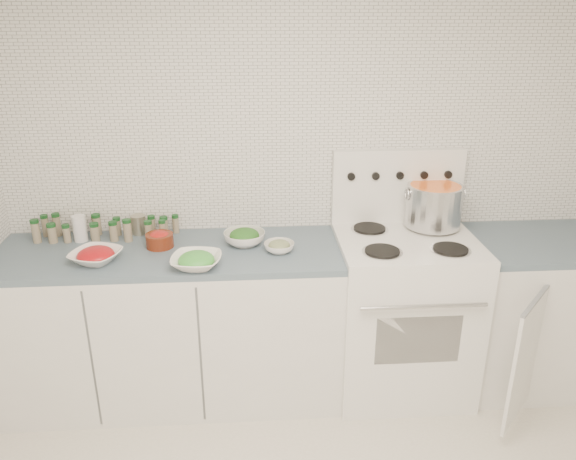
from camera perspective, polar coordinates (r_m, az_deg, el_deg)
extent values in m
cube|color=white|center=(3.24, 2.72, 6.28)|extent=(3.50, 0.02, 2.50)
cube|color=white|center=(3.28, -11.55, -9.56)|extent=(1.85, 0.62, 0.86)
cube|color=slate|center=(3.07, -12.18, -2.37)|extent=(1.85, 0.62, 0.03)
cube|color=white|center=(3.33, 11.47, -8.48)|extent=(0.76, 0.65, 0.92)
cube|color=black|center=(3.05, 13.07, -10.80)|extent=(0.45, 0.01, 0.28)
cylinder|color=silver|center=(2.91, 13.66, -7.57)|extent=(0.65, 0.02, 0.02)
cube|color=white|center=(3.13, 12.10, -1.07)|extent=(0.76, 0.65, 0.01)
cube|color=white|center=(3.32, 11.05, 4.43)|extent=(0.76, 0.06, 0.43)
cylinder|color=silver|center=(2.94, 9.55, -2.20)|extent=(0.21, 0.21, 0.01)
cylinder|color=black|center=(2.93, 9.56, -2.10)|extent=(0.18, 0.18, 0.01)
cylinder|color=silver|center=(3.04, 16.17, -1.95)|extent=(0.21, 0.21, 0.01)
cylinder|color=black|center=(3.04, 16.19, -1.85)|extent=(0.18, 0.18, 0.01)
cylinder|color=silver|center=(3.22, 8.28, 0.10)|extent=(0.21, 0.21, 0.01)
cylinder|color=black|center=(3.22, 8.29, 0.20)|extent=(0.18, 0.18, 0.01)
cylinder|color=silver|center=(3.32, 14.38, 0.26)|extent=(0.21, 0.21, 0.01)
cylinder|color=black|center=(3.31, 14.39, 0.35)|extent=(0.18, 0.18, 0.01)
cylinder|color=black|center=(3.20, 6.43, 5.44)|extent=(0.04, 0.02, 0.04)
cylinder|color=black|center=(3.23, 8.89, 5.46)|extent=(0.04, 0.02, 0.04)
cylinder|color=black|center=(3.27, 11.30, 5.46)|extent=(0.04, 0.02, 0.04)
cylinder|color=black|center=(3.31, 13.65, 5.46)|extent=(0.04, 0.02, 0.04)
cylinder|color=black|center=(3.35, 15.95, 5.45)|extent=(0.04, 0.02, 0.04)
cube|color=white|center=(3.65, 24.07, -7.70)|extent=(0.89, 0.62, 0.86)
cube|color=slate|center=(3.47, 25.19, -1.18)|extent=(0.89, 0.62, 0.03)
cube|color=white|center=(3.18, 22.90, -12.14)|extent=(0.28, 0.31, 0.70)
cylinder|color=silver|center=(3.28, 14.59, 2.43)|extent=(0.31, 0.31, 0.24)
cylinder|color=orange|center=(3.25, 14.76, 4.16)|extent=(0.28, 0.28, 0.03)
torus|color=silver|center=(3.21, 11.98, 3.60)|extent=(0.01, 0.08, 0.08)
torus|color=silver|center=(3.31, 17.35, 3.63)|extent=(0.01, 0.08, 0.08)
imported|color=white|center=(3.02, -18.93, -2.57)|extent=(0.31, 0.31, 0.06)
ellipsoid|color=red|center=(3.01, -18.96, -2.36)|extent=(0.17, 0.17, 0.08)
imported|color=white|center=(2.84, -9.29, -3.18)|extent=(0.28, 0.28, 0.06)
ellipsoid|color=#378A2D|center=(2.83, -9.30, -2.95)|extent=(0.18, 0.18, 0.08)
imported|color=white|center=(3.08, -4.44, -0.82)|extent=(0.30, 0.30, 0.07)
ellipsoid|color=#1C5117|center=(3.07, -4.45, -0.49)|extent=(0.16, 0.16, 0.07)
imported|color=white|center=(2.98, -0.90, -1.76)|extent=(0.17, 0.17, 0.05)
ellipsoid|color=#2E441B|center=(2.97, -0.90, -1.52)|extent=(0.12, 0.12, 0.05)
cylinder|color=#5E2110|center=(3.11, -12.90, -1.04)|extent=(0.15, 0.15, 0.07)
ellipsoid|color=#B3290C|center=(3.10, -12.94, -0.57)|extent=(0.11, 0.11, 0.05)
cylinder|color=white|center=(3.30, -20.39, 0.15)|extent=(0.10, 0.10, 0.15)
cylinder|color=#A19D88|center=(3.32, -14.94, 0.54)|extent=(0.09, 0.09, 0.11)
cylinder|color=gray|center=(3.45, -23.40, 0.28)|extent=(0.04, 0.04, 0.11)
cylinder|color=#13451B|center=(3.43, -23.56, 1.26)|extent=(0.04, 0.04, 0.02)
cylinder|color=gray|center=(3.43, -22.40, 0.37)|extent=(0.04, 0.04, 0.12)
cylinder|color=#13451B|center=(3.41, -22.56, 1.41)|extent=(0.04, 0.04, 0.02)
cylinder|color=gray|center=(3.40, -20.50, 0.30)|extent=(0.04, 0.04, 0.10)
cylinder|color=#13451B|center=(3.38, -20.63, 1.23)|extent=(0.04, 0.04, 0.02)
cylinder|color=gray|center=(3.37, -18.83, 0.40)|extent=(0.05, 0.05, 0.11)
cylinder|color=#13451B|center=(3.35, -18.96, 1.38)|extent=(0.05, 0.05, 0.02)
cylinder|color=gray|center=(3.33, -16.94, 0.23)|extent=(0.04, 0.04, 0.09)
cylinder|color=#13451B|center=(3.31, -17.04, 1.09)|extent=(0.04, 0.04, 0.02)
cylinder|color=gray|center=(3.30, -13.66, 0.40)|extent=(0.04, 0.04, 0.09)
cylinder|color=#13451B|center=(3.28, -13.74, 1.27)|extent=(0.04, 0.04, 0.02)
cylinder|color=gray|center=(3.28, -12.46, 0.33)|extent=(0.04, 0.04, 0.09)
cylinder|color=#13451B|center=(3.26, -12.54, 1.18)|extent=(0.05, 0.05, 0.02)
cylinder|color=gray|center=(3.28, -11.33, 0.49)|extent=(0.04, 0.04, 0.09)
cylinder|color=#13451B|center=(3.27, -11.40, 1.38)|extent=(0.04, 0.04, 0.02)
cylinder|color=gray|center=(3.38, -24.21, -0.25)|extent=(0.05, 0.05, 0.11)
cylinder|color=#13451B|center=(3.36, -24.38, 0.80)|extent=(0.05, 0.05, 0.02)
cylinder|color=gray|center=(3.34, -22.81, -0.44)|extent=(0.05, 0.05, 0.09)
cylinder|color=#13451B|center=(3.32, -22.95, 0.45)|extent=(0.05, 0.05, 0.02)
cylinder|color=gray|center=(3.32, -21.54, -0.47)|extent=(0.04, 0.04, 0.09)
cylinder|color=#13451B|center=(3.30, -21.67, 0.37)|extent=(0.04, 0.04, 0.02)
cylinder|color=gray|center=(3.28, -19.00, -0.36)|extent=(0.05, 0.05, 0.09)
cylinder|color=#13451B|center=(3.26, -19.12, 0.50)|extent=(0.05, 0.05, 0.02)
cylinder|color=gray|center=(3.25, -17.29, -0.27)|extent=(0.05, 0.05, 0.10)
cylinder|color=#13451B|center=(3.23, -17.40, 0.66)|extent=(0.05, 0.05, 0.02)
cylinder|color=gray|center=(3.22, -15.97, -0.19)|extent=(0.05, 0.05, 0.11)
cylinder|color=#13451B|center=(3.20, -16.08, 0.88)|extent=(0.05, 0.05, 0.02)
cylinder|color=gray|center=(3.22, -13.97, -0.17)|extent=(0.04, 0.04, 0.09)
cylinder|color=#13451B|center=(3.20, -14.06, 0.74)|extent=(0.04, 0.04, 0.02)
cylinder|color=gray|center=(3.20, -12.61, -0.12)|extent=(0.04, 0.04, 0.10)
cylinder|color=#13451B|center=(3.18, -12.70, 0.84)|extent=(0.04, 0.04, 0.02)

